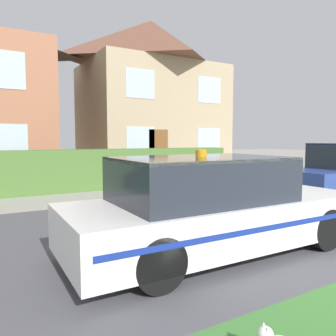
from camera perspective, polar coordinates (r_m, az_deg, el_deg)
road_strip at (r=6.72m, az=9.53°, el=-9.08°), size 28.00×5.70×0.01m
garden_hedge at (r=10.85m, az=-14.03°, el=-0.32°), size 10.70×0.74×1.31m
police_car at (r=4.76m, az=7.93°, el=-6.64°), size 4.48×1.72×1.48m
house_right at (r=18.38m, az=-2.95°, el=12.65°), size 7.36×5.66×8.01m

